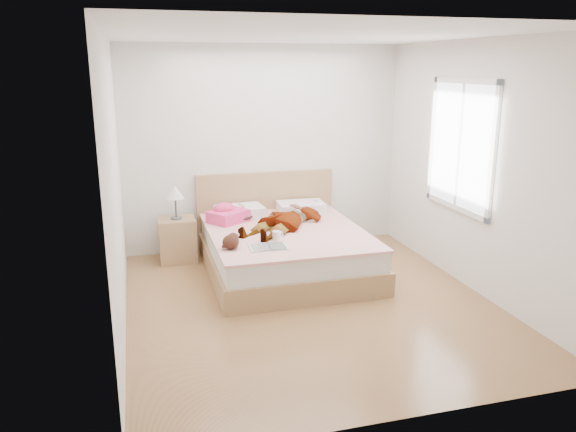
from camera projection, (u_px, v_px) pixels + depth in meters
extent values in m
plane|color=#54351A|center=(310.00, 304.00, 5.68)|extent=(4.00, 4.00, 0.00)
imported|color=white|center=(290.00, 215.00, 6.65)|extent=(1.55, 1.51, 0.22)
ellipsoid|color=black|center=(236.00, 215.00, 6.94)|extent=(0.53, 0.60, 0.08)
cube|color=silver|center=(242.00, 205.00, 6.87)|extent=(0.09, 0.09, 0.05)
plane|color=white|center=(313.00, 35.00, 5.01)|extent=(4.00, 4.00, 0.00)
plane|color=silver|center=(264.00, 149.00, 7.21)|extent=(3.60, 0.00, 3.60)
plane|color=silver|center=(410.00, 238.00, 3.48)|extent=(3.60, 0.00, 3.60)
plane|color=silver|center=(115.00, 188.00, 4.88)|extent=(0.00, 4.00, 4.00)
plane|color=silver|center=(477.00, 169.00, 5.81)|extent=(0.00, 4.00, 4.00)
cube|color=white|center=(461.00, 146.00, 6.03)|extent=(0.02, 1.10, 1.30)
cube|color=silver|center=(493.00, 154.00, 5.49)|extent=(0.04, 0.06, 1.42)
cube|color=silver|center=(433.00, 139.00, 6.57)|extent=(0.04, 0.06, 1.42)
cube|color=silver|center=(456.00, 207.00, 6.21)|extent=(0.04, 1.22, 0.06)
cube|color=silver|center=(466.00, 81.00, 5.85)|extent=(0.04, 1.22, 0.06)
cube|color=silver|center=(460.00, 146.00, 6.03)|extent=(0.03, 0.04, 1.30)
cube|color=olive|center=(286.00, 261.00, 6.53)|extent=(1.78, 2.08, 0.26)
cube|color=silver|center=(286.00, 241.00, 6.47)|extent=(1.70, 2.00, 0.22)
cube|color=silver|center=(286.00, 231.00, 6.44)|extent=(1.74, 2.04, 0.03)
cube|color=olive|center=(266.00, 210.00, 7.38)|extent=(1.80, 0.07, 1.00)
cube|color=white|center=(240.00, 211.00, 6.99)|extent=(0.61, 0.44, 0.13)
cube|color=white|center=(301.00, 207.00, 7.19)|extent=(0.60, 0.43, 0.13)
cube|color=#F5428F|center=(228.00, 216.00, 6.75)|extent=(0.55, 0.53, 0.14)
ellipsoid|color=#E73E82|center=(224.00, 208.00, 6.76)|extent=(0.29, 0.25, 0.13)
cube|color=white|center=(269.00, 247.00, 5.80)|extent=(0.39, 0.27, 0.01)
cube|color=white|center=(259.00, 247.00, 5.77)|extent=(0.20, 0.26, 0.02)
cube|color=#272727|center=(278.00, 246.00, 5.82)|extent=(0.20, 0.26, 0.02)
cylinder|color=white|center=(277.00, 236.00, 6.04)|extent=(0.12, 0.12, 0.10)
torus|color=white|center=(280.00, 235.00, 6.06)|extent=(0.07, 0.04, 0.07)
cylinder|color=black|center=(277.00, 232.00, 6.02)|extent=(0.10, 0.10, 0.00)
ellipsoid|color=black|center=(231.00, 242.00, 5.75)|extent=(0.23, 0.25, 0.15)
ellipsoid|color=beige|center=(230.00, 241.00, 5.73)|extent=(0.13, 0.13, 0.07)
sphere|color=black|center=(233.00, 238.00, 5.85)|extent=(0.11, 0.11, 0.11)
sphere|color=pink|center=(230.00, 235.00, 5.88)|extent=(0.04, 0.04, 0.04)
sphere|color=pink|center=(238.00, 235.00, 5.87)|extent=(0.04, 0.04, 0.04)
ellipsoid|color=black|center=(224.00, 246.00, 5.72)|extent=(0.06, 0.08, 0.03)
ellipsoid|color=black|center=(236.00, 247.00, 5.71)|extent=(0.06, 0.08, 0.03)
cube|color=brown|center=(178.00, 240.00, 6.87)|extent=(0.44, 0.39, 0.54)
cylinder|color=#484848|center=(176.00, 218.00, 6.80)|extent=(0.14, 0.14, 0.02)
cylinder|color=#4B4B4B|center=(176.00, 207.00, 6.76)|extent=(0.02, 0.02, 0.27)
cone|color=silver|center=(175.00, 192.00, 6.71)|extent=(0.22, 0.22, 0.16)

